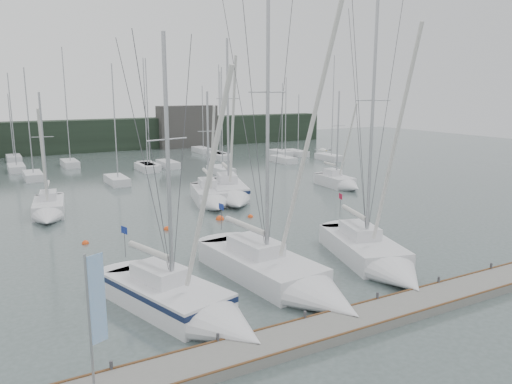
{
  "coord_description": "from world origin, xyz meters",
  "views": [
    {
      "loc": [
        -13.19,
        -19.94,
        9.79
      ],
      "look_at": [
        0.7,
        5.0,
        3.86
      ],
      "focal_mm": 35.0,
      "sensor_mm": 36.0,
      "label": 1
    }
  ],
  "objects_px": {
    "sailboat_mid_e": "(341,183)",
    "buoy_c": "(85,244)",
    "sailboat_mid_c": "(211,199)",
    "sailboat_mid_d": "(231,194)",
    "sailboat_near_right": "(378,259)",
    "buoy_d": "(250,217)",
    "dock_banner": "(94,307)",
    "sailboat_near_left": "(191,307)",
    "sailboat_near_center": "(289,280)",
    "sailboat_mid_b": "(48,211)",
    "buoy_b": "(220,220)",
    "buoy_a": "(167,230)"
  },
  "relations": [
    {
      "from": "buoy_d",
      "to": "buoy_b",
      "type": "bearing_deg",
      "value": 168.9
    },
    {
      "from": "buoy_a",
      "to": "buoy_b",
      "type": "height_order",
      "value": "buoy_b"
    },
    {
      "from": "sailboat_near_center",
      "to": "buoy_b",
      "type": "distance_m",
      "value": 14.38
    },
    {
      "from": "buoy_d",
      "to": "buoy_c",
      "type": "bearing_deg",
      "value": -176.42
    },
    {
      "from": "sailboat_near_center",
      "to": "sailboat_mid_c",
      "type": "xyz_separation_m",
      "value": [
        4.22,
        18.85,
        0.01
      ]
    },
    {
      "from": "sailboat_mid_c",
      "to": "sailboat_mid_b",
      "type": "bearing_deg",
      "value": -175.44
    },
    {
      "from": "sailboat_near_right",
      "to": "sailboat_mid_d",
      "type": "bearing_deg",
      "value": 105.0
    },
    {
      "from": "sailboat_near_left",
      "to": "buoy_d",
      "type": "bearing_deg",
      "value": 36.6
    },
    {
      "from": "sailboat_near_right",
      "to": "sailboat_mid_d",
      "type": "distance_m",
      "value": 19.22
    },
    {
      "from": "buoy_b",
      "to": "buoy_c",
      "type": "height_order",
      "value": "buoy_b"
    },
    {
      "from": "buoy_b",
      "to": "sailboat_near_right",
      "type": "bearing_deg",
      "value": -77.38
    },
    {
      "from": "sailboat_mid_e",
      "to": "buoy_c",
      "type": "xyz_separation_m",
      "value": [
        -26.06,
        -6.55,
        -0.51
      ]
    },
    {
      "from": "buoy_d",
      "to": "sailboat_near_center",
      "type": "bearing_deg",
      "value": -110.93
    },
    {
      "from": "buoy_c",
      "to": "buoy_d",
      "type": "xyz_separation_m",
      "value": [
        12.54,
        0.79,
        0.0
      ]
    },
    {
      "from": "sailboat_near_center",
      "to": "sailboat_mid_b",
      "type": "bearing_deg",
      "value": 106.4
    },
    {
      "from": "sailboat_mid_c",
      "to": "buoy_a",
      "type": "relative_size",
      "value": 20.97
    },
    {
      "from": "sailboat_mid_e",
      "to": "buoy_c",
      "type": "bearing_deg",
      "value": -161.78
    },
    {
      "from": "sailboat_near_right",
      "to": "buoy_d",
      "type": "bearing_deg",
      "value": 109.36
    },
    {
      "from": "sailboat_near_left",
      "to": "sailboat_mid_b",
      "type": "distance_m",
      "value": 21.91
    },
    {
      "from": "dock_banner",
      "to": "buoy_c",
      "type": "bearing_deg",
      "value": 57.6
    },
    {
      "from": "buoy_b",
      "to": "buoy_d",
      "type": "height_order",
      "value": "buoy_b"
    },
    {
      "from": "sailboat_mid_c",
      "to": "buoy_a",
      "type": "distance_m",
      "value": 8.02
    },
    {
      "from": "sailboat_mid_c",
      "to": "sailboat_mid_e",
      "type": "height_order",
      "value": "sailboat_mid_e"
    },
    {
      "from": "sailboat_mid_c",
      "to": "buoy_c",
      "type": "bearing_deg",
      "value": -138.0
    },
    {
      "from": "sailboat_mid_b",
      "to": "buoy_b",
      "type": "distance_m",
      "value": 13.34
    },
    {
      "from": "sailboat_mid_c",
      "to": "buoy_c",
      "type": "distance_m",
      "value": 13.04
    },
    {
      "from": "sailboat_near_left",
      "to": "buoy_d",
      "type": "distance_m",
      "value": 17.77
    },
    {
      "from": "sailboat_near_center",
      "to": "buoy_a",
      "type": "distance_m",
      "value": 13.52
    },
    {
      "from": "sailboat_mid_b",
      "to": "buoy_c",
      "type": "height_order",
      "value": "sailboat_mid_b"
    },
    {
      "from": "sailboat_mid_d",
      "to": "buoy_d",
      "type": "bearing_deg",
      "value": -84.44
    },
    {
      "from": "sailboat_near_center",
      "to": "sailboat_near_right",
      "type": "height_order",
      "value": "sailboat_near_center"
    },
    {
      "from": "sailboat_mid_c",
      "to": "sailboat_mid_d",
      "type": "xyz_separation_m",
      "value": [
        2.14,
        0.51,
        0.1
      ]
    },
    {
      "from": "buoy_c",
      "to": "buoy_d",
      "type": "bearing_deg",
      "value": 3.58
    },
    {
      "from": "sailboat_mid_d",
      "to": "buoy_d",
      "type": "xyz_separation_m",
      "value": [
        -1.15,
        -5.74,
        -0.68
      ]
    },
    {
      "from": "sailboat_near_center",
      "to": "sailboat_mid_c",
      "type": "height_order",
      "value": "sailboat_near_center"
    },
    {
      "from": "sailboat_near_left",
      "to": "sailboat_mid_d",
      "type": "xyz_separation_m",
      "value": [
        11.78,
        19.97,
        0.09
      ]
    },
    {
      "from": "sailboat_near_left",
      "to": "sailboat_mid_b",
      "type": "xyz_separation_m",
      "value": [
        -3.11,
        21.69,
        -0.08
      ]
    },
    {
      "from": "sailboat_near_center",
      "to": "sailboat_mid_e",
      "type": "bearing_deg",
      "value": 40.35
    },
    {
      "from": "buoy_b",
      "to": "buoy_c",
      "type": "xyz_separation_m",
      "value": [
        -10.15,
        -1.25,
        0.0
      ]
    },
    {
      "from": "sailboat_near_right",
      "to": "buoy_d",
      "type": "distance_m",
      "value": 13.5
    },
    {
      "from": "sailboat_near_left",
      "to": "buoy_c",
      "type": "relative_size",
      "value": 28.93
    },
    {
      "from": "sailboat_mid_b",
      "to": "buoy_c",
      "type": "bearing_deg",
      "value": -72.83
    },
    {
      "from": "sailboat_mid_e",
      "to": "buoy_b",
      "type": "xyz_separation_m",
      "value": [
        -15.91,
        -5.3,
        -0.51
      ]
    },
    {
      "from": "sailboat_mid_e",
      "to": "dock_banner",
      "type": "bearing_deg",
      "value": -136.63
    },
    {
      "from": "sailboat_near_center",
      "to": "sailboat_mid_d",
      "type": "distance_m",
      "value": 20.38
    },
    {
      "from": "sailboat_near_left",
      "to": "sailboat_mid_d",
      "type": "bearing_deg",
      "value": 42.83
    },
    {
      "from": "buoy_b",
      "to": "dock_banner",
      "type": "relative_size",
      "value": 0.14
    },
    {
      "from": "sailboat_near_left",
      "to": "buoy_c",
      "type": "xyz_separation_m",
      "value": [
        -1.91,
        13.44,
        -0.59
      ]
    },
    {
      "from": "sailboat_mid_d",
      "to": "sailboat_near_left",
      "type": "bearing_deg",
      "value": -103.66
    },
    {
      "from": "sailboat_near_center",
      "to": "buoy_c",
      "type": "distance_m",
      "value": 14.79
    }
  ]
}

